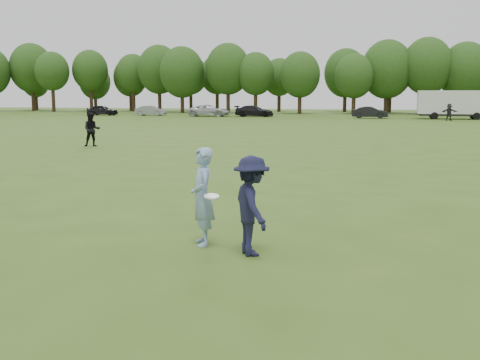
{
  "coord_description": "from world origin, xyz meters",
  "views": [
    {
      "loc": [
        2.1,
        -8.89,
        2.72
      ],
      "look_at": [
        -0.47,
        1.44,
        1.1
      ],
      "focal_mm": 42.0,
      "sensor_mm": 36.0,
      "label": 1
    }
  ],
  "objects_px": {
    "car_f": "(370,112)",
    "thrower": "(202,197)",
    "car_c": "(209,111)",
    "car_d": "(254,111)",
    "player_far_d": "(449,112)",
    "car_b": "(151,111)",
    "player_far_a": "(92,130)",
    "car_a": "(102,110)",
    "cargo_trailer": "(455,103)",
    "defender": "(252,206)"
  },
  "relations": [
    {
      "from": "player_far_d",
      "to": "car_c",
      "type": "bearing_deg",
      "value": 152.58
    },
    {
      "from": "player_far_d",
      "to": "car_a",
      "type": "relative_size",
      "value": 0.45
    },
    {
      "from": "car_b",
      "to": "car_d",
      "type": "bearing_deg",
      "value": -91.46
    },
    {
      "from": "car_d",
      "to": "car_c",
      "type": "bearing_deg",
      "value": 94.84
    },
    {
      "from": "thrower",
      "to": "car_c",
      "type": "distance_m",
      "value": 61.63
    },
    {
      "from": "cargo_trailer",
      "to": "car_c",
      "type": "bearing_deg",
      "value": 178.1
    },
    {
      "from": "thrower",
      "to": "car_a",
      "type": "height_order",
      "value": "thrower"
    },
    {
      "from": "car_c",
      "to": "car_f",
      "type": "height_order",
      "value": "car_c"
    },
    {
      "from": "car_a",
      "to": "car_b",
      "type": "distance_m",
      "value": 6.73
    },
    {
      "from": "defender",
      "to": "car_c",
      "type": "relative_size",
      "value": 0.33
    },
    {
      "from": "defender",
      "to": "player_far_a",
      "type": "xyz_separation_m",
      "value": [
        -12.73,
        17.84,
        0.04
      ]
    },
    {
      "from": "player_far_d",
      "to": "car_c",
      "type": "relative_size",
      "value": 0.34
    },
    {
      "from": "player_far_a",
      "to": "car_d",
      "type": "relative_size",
      "value": 0.37
    },
    {
      "from": "player_far_d",
      "to": "cargo_trailer",
      "type": "distance_m",
      "value": 4.75
    },
    {
      "from": "car_a",
      "to": "car_f",
      "type": "height_order",
      "value": "car_a"
    },
    {
      "from": "player_far_a",
      "to": "car_a",
      "type": "relative_size",
      "value": 0.44
    },
    {
      "from": "car_f",
      "to": "cargo_trailer",
      "type": "relative_size",
      "value": 0.46
    },
    {
      "from": "car_d",
      "to": "player_far_a",
      "type": "bearing_deg",
      "value": -179.8
    },
    {
      "from": "thrower",
      "to": "car_d",
      "type": "distance_m",
      "value": 60.74
    },
    {
      "from": "defender",
      "to": "player_far_a",
      "type": "relative_size",
      "value": 0.95
    },
    {
      "from": "player_far_a",
      "to": "car_a",
      "type": "bearing_deg",
      "value": 89.01
    },
    {
      "from": "car_a",
      "to": "thrower",
      "type": "bearing_deg",
      "value": -154.05
    },
    {
      "from": "player_far_d",
      "to": "cargo_trailer",
      "type": "relative_size",
      "value": 0.2
    },
    {
      "from": "player_far_a",
      "to": "car_b",
      "type": "relative_size",
      "value": 0.45
    },
    {
      "from": "car_b",
      "to": "defender",
      "type": "bearing_deg",
      "value": -156.79
    },
    {
      "from": "player_far_a",
      "to": "car_b",
      "type": "distance_m",
      "value": 44.55
    },
    {
      "from": "thrower",
      "to": "car_d",
      "type": "relative_size",
      "value": 0.37
    },
    {
      "from": "defender",
      "to": "car_c",
      "type": "distance_m",
      "value": 62.33
    },
    {
      "from": "player_far_d",
      "to": "car_f",
      "type": "distance_m",
      "value": 9.4
    },
    {
      "from": "defender",
      "to": "car_f",
      "type": "distance_m",
      "value": 58.47
    },
    {
      "from": "car_f",
      "to": "thrower",
      "type": "bearing_deg",
      "value": -178.3
    },
    {
      "from": "defender",
      "to": "car_d",
      "type": "bearing_deg",
      "value": -17.57
    },
    {
      "from": "player_far_d",
      "to": "car_b",
      "type": "height_order",
      "value": "player_far_d"
    },
    {
      "from": "thrower",
      "to": "player_far_d",
      "type": "bearing_deg",
      "value": 142.02
    },
    {
      "from": "car_c",
      "to": "car_d",
      "type": "distance_m",
      "value": 5.76
    },
    {
      "from": "car_b",
      "to": "car_d",
      "type": "height_order",
      "value": "car_d"
    },
    {
      "from": "car_d",
      "to": "car_f",
      "type": "height_order",
      "value": "car_d"
    },
    {
      "from": "car_a",
      "to": "car_b",
      "type": "bearing_deg",
      "value": -89.54
    },
    {
      "from": "player_far_d",
      "to": "car_a",
      "type": "distance_m",
      "value": 43.43
    },
    {
      "from": "thrower",
      "to": "car_a",
      "type": "relative_size",
      "value": 0.44
    },
    {
      "from": "car_b",
      "to": "car_f",
      "type": "bearing_deg",
      "value": -94.26
    },
    {
      "from": "car_b",
      "to": "car_c",
      "type": "xyz_separation_m",
      "value": [
        8.23,
        -0.6,
        0.07
      ]
    },
    {
      "from": "cargo_trailer",
      "to": "player_far_d",
      "type": "bearing_deg",
      "value": -102.85
    },
    {
      "from": "thrower",
      "to": "car_d",
      "type": "height_order",
      "value": "thrower"
    },
    {
      "from": "player_far_a",
      "to": "car_c",
      "type": "relative_size",
      "value": 0.34
    },
    {
      "from": "car_d",
      "to": "player_far_d",
      "type": "bearing_deg",
      "value": -105.67
    },
    {
      "from": "player_far_d",
      "to": "car_a",
      "type": "height_order",
      "value": "player_far_d"
    },
    {
      "from": "car_b",
      "to": "cargo_trailer",
      "type": "distance_m",
      "value": 37.42
    },
    {
      "from": "player_far_d",
      "to": "car_d",
      "type": "relative_size",
      "value": 0.38
    },
    {
      "from": "thrower",
      "to": "car_a",
      "type": "xyz_separation_m",
      "value": [
        -32.92,
        59.13,
        -0.2
      ]
    }
  ]
}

